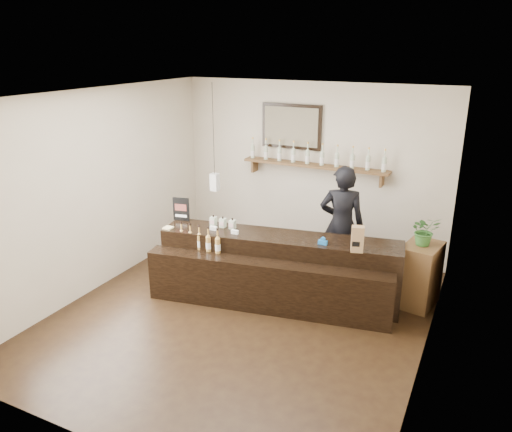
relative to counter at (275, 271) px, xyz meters
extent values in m
plane|color=black|center=(-0.22, -0.58, -0.43)|extent=(5.00, 5.00, 0.00)
plane|color=beige|center=(-0.22, 1.92, 0.97)|extent=(4.50, 0.00, 4.50)
plane|color=beige|center=(-0.22, -3.08, 0.97)|extent=(4.50, 0.00, 4.50)
plane|color=beige|center=(-2.47, -0.58, 0.97)|extent=(0.00, 5.00, 5.00)
plane|color=beige|center=(2.03, -0.58, 0.97)|extent=(0.00, 5.00, 5.00)
plane|color=white|center=(-0.22, -0.58, 2.37)|extent=(5.00, 5.00, 0.00)
cube|color=brown|center=(-0.12, 1.79, 1.07)|extent=(2.40, 0.25, 0.04)
cube|color=brown|center=(-1.20, 1.82, 0.95)|extent=(0.04, 0.20, 0.20)
cube|color=brown|center=(0.96, 1.82, 0.95)|extent=(0.04, 0.20, 0.20)
cube|color=black|center=(-0.57, 1.89, 1.65)|extent=(1.02, 0.04, 0.72)
cube|color=#42372A|center=(-0.57, 1.86, 1.65)|extent=(0.92, 0.01, 0.62)
cube|color=white|center=(-1.52, 1.02, 0.82)|extent=(0.12, 0.12, 0.28)
cylinder|color=black|center=(-1.52, 1.02, 1.67)|extent=(0.01, 0.01, 1.41)
cylinder|color=beige|center=(-1.22, 1.79, 1.20)|extent=(0.07, 0.07, 0.20)
cone|color=beige|center=(-1.22, 1.79, 1.32)|extent=(0.07, 0.07, 0.05)
cylinder|color=beige|center=(-1.22, 1.79, 1.38)|extent=(0.02, 0.02, 0.07)
cylinder|color=gold|center=(-1.22, 1.79, 1.43)|extent=(0.03, 0.03, 0.02)
cylinder|color=white|center=(-1.22, 1.79, 1.18)|extent=(0.07, 0.07, 0.09)
cylinder|color=beige|center=(-0.98, 1.79, 1.20)|extent=(0.07, 0.07, 0.20)
cone|color=beige|center=(-0.98, 1.79, 1.32)|extent=(0.07, 0.07, 0.05)
cylinder|color=beige|center=(-0.98, 1.79, 1.38)|extent=(0.02, 0.02, 0.07)
cylinder|color=gold|center=(-0.98, 1.79, 1.43)|extent=(0.03, 0.03, 0.02)
cylinder|color=white|center=(-0.98, 1.79, 1.18)|extent=(0.07, 0.07, 0.09)
cylinder|color=beige|center=(-0.73, 1.79, 1.20)|extent=(0.07, 0.07, 0.20)
cone|color=beige|center=(-0.73, 1.79, 1.32)|extent=(0.07, 0.07, 0.05)
cylinder|color=beige|center=(-0.73, 1.79, 1.38)|extent=(0.02, 0.02, 0.07)
cylinder|color=gold|center=(-0.73, 1.79, 1.43)|extent=(0.03, 0.03, 0.02)
cylinder|color=white|center=(-0.73, 1.79, 1.18)|extent=(0.07, 0.07, 0.09)
cylinder|color=beige|center=(-0.49, 1.79, 1.20)|extent=(0.07, 0.07, 0.20)
cone|color=beige|center=(-0.49, 1.79, 1.32)|extent=(0.07, 0.07, 0.05)
cylinder|color=beige|center=(-0.49, 1.79, 1.38)|extent=(0.02, 0.02, 0.07)
cylinder|color=gold|center=(-0.49, 1.79, 1.43)|extent=(0.03, 0.03, 0.02)
cylinder|color=white|center=(-0.49, 1.79, 1.18)|extent=(0.07, 0.07, 0.09)
cylinder|color=beige|center=(-0.24, 1.79, 1.20)|extent=(0.07, 0.07, 0.20)
cone|color=beige|center=(-0.24, 1.79, 1.32)|extent=(0.07, 0.07, 0.05)
cylinder|color=beige|center=(-0.24, 1.79, 1.38)|extent=(0.02, 0.02, 0.07)
cylinder|color=gold|center=(-0.24, 1.79, 1.43)|extent=(0.03, 0.03, 0.02)
cylinder|color=white|center=(-0.24, 1.79, 1.18)|extent=(0.07, 0.07, 0.09)
cylinder|color=beige|center=(0.00, 1.79, 1.20)|extent=(0.07, 0.07, 0.20)
cone|color=beige|center=(0.00, 1.79, 1.32)|extent=(0.07, 0.07, 0.05)
cylinder|color=beige|center=(0.00, 1.79, 1.38)|extent=(0.02, 0.02, 0.07)
cylinder|color=gold|center=(0.00, 1.79, 1.43)|extent=(0.03, 0.03, 0.02)
cylinder|color=white|center=(0.00, 1.79, 1.18)|extent=(0.07, 0.07, 0.09)
cylinder|color=beige|center=(0.25, 1.79, 1.20)|extent=(0.07, 0.07, 0.20)
cone|color=beige|center=(0.25, 1.79, 1.32)|extent=(0.07, 0.07, 0.05)
cylinder|color=beige|center=(0.25, 1.79, 1.38)|extent=(0.02, 0.02, 0.07)
cylinder|color=gold|center=(0.25, 1.79, 1.43)|extent=(0.03, 0.03, 0.02)
cylinder|color=white|center=(0.25, 1.79, 1.18)|extent=(0.07, 0.07, 0.09)
cylinder|color=beige|center=(0.49, 1.79, 1.20)|extent=(0.07, 0.07, 0.20)
cone|color=beige|center=(0.49, 1.79, 1.32)|extent=(0.07, 0.07, 0.05)
cylinder|color=beige|center=(0.49, 1.79, 1.38)|extent=(0.02, 0.02, 0.07)
cylinder|color=gold|center=(0.49, 1.79, 1.43)|extent=(0.03, 0.03, 0.02)
cylinder|color=white|center=(0.49, 1.79, 1.18)|extent=(0.07, 0.07, 0.09)
cylinder|color=beige|center=(0.74, 1.79, 1.20)|extent=(0.07, 0.07, 0.20)
cone|color=beige|center=(0.74, 1.79, 1.32)|extent=(0.07, 0.07, 0.05)
cylinder|color=beige|center=(0.74, 1.79, 1.38)|extent=(0.02, 0.02, 0.07)
cylinder|color=gold|center=(0.74, 1.79, 1.43)|extent=(0.03, 0.03, 0.02)
cylinder|color=white|center=(0.74, 1.79, 1.18)|extent=(0.07, 0.07, 0.09)
cylinder|color=beige|center=(0.98, 1.79, 1.20)|extent=(0.07, 0.07, 0.20)
cone|color=beige|center=(0.98, 1.79, 1.32)|extent=(0.07, 0.07, 0.05)
cylinder|color=beige|center=(0.98, 1.79, 1.38)|extent=(0.02, 0.02, 0.07)
cylinder|color=gold|center=(0.98, 1.79, 1.43)|extent=(0.03, 0.03, 0.02)
cylinder|color=white|center=(0.98, 1.79, 1.18)|extent=(0.07, 0.07, 0.09)
cube|color=black|center=(0.01, 0.12, 0.03)|extent=(3.30, 1.11, 0.91)
cube|color=black|center=(0.01, -0.31, -0.08)|extent=(3.25, 0.83, 0.69)
cube|color=white|center=(-0.90, -0.09, 0.51)|extent=(0.10, 0.04, 0.05)
cube|color=white|center=(-0.57, -0.09, 0.51)|extent=(0.10, 0.04, 0.05)
cube|color=#EFD992|center=(-1.50, -0.31, 0.32)|extent=(0.12, 0.12, 0.12)
cube|color=#EFD992|center=(-1.50, -0.31, 0.44)|extent=(0.12, 0.12, 0.12)
cube|color=beige|center=(-1.00, 0.07, 0.54)|extent=(0.08, 0.08, 0.13)
cube|color=beige|center=(-1.00, 0.03, 0.54)|extent=(0.07, 0.00, 0.06)
cylinder|color=black|center=(-1.00, 0.07, 0.62)|extent=(0.02, 0.02, 0.03)
cube|color=beige|center=(-0.84, 0.07, 0.54)|extent=(0.08, 0.08, 0.13)
cube|color=beige|center=(-0.84, 0.03, 0.54)|extent=(0.07, 0.00, 0.06)
cylinder|color=black|center=(-0.84, 0.07, 0.62)|extent=(0.02, 0.02, 0.03)
cube|color=beige|center=(-0.69, 0.07, 0.54)|extent=(0.08, 0.08, 0.13)
cube|color=beige|center=(-0.69, 0.03, 0.54)|extent=(0.07, 0.00, 0.06)
cylinder|color=black|center=(-0.69, 0.07, 0.62)|extent=(0.02, 0.02, 0.03)
cylinder|color=#B6873D|center=(-1.28, -0.31, 0.36)|extent=(0.07, 0.07, 0.20)
cone|color=#B6873D|center=(-1.28, -0.31, 0.49)|extent=(0.07, 0.07, 0.05)
cylinder|color=#B6873D|center=(-1.28, -0.31, 0.55)|extent=(0.02, 0.02, 0.07)
cylinder|color=black|center=(-1.28, -0.31, 0.60)|extent=(0.03, 0.03, 0.02)
cylinder|color=white|center=(-1.28, -0.31, 0.34)|extent=(0.07, 0.07, 0.09)
cylinder|color=#B6873D|center=(-1.14, -0.31, 0.36)|extent=(0.07, 0.07, 0.20)
cone|color=#B6873D|center=(-1.14, -0.31, 0.49)|extent=(0.07, 0.07, 0.05)
cylinder|color=#B6873D|center=(-1.14, -0.31, 0.55)|extent=(0.02, 0.02, 0.07)
cylinder|color=black|center=(-1.14, -0.31, 0.60)|extent=(0.03, 0.03, 0.02)
cylinder|color=white|center=(-1.14, -0.31, 0.34)|extent=(0.07, 0.07, 0.09)
cylinder|color=#B6873D|center=(-1.00, -0.31, 0.36)|extent=(0.07, 0.07, 0.20)
cone|color=#B6873D|center=(-1.00, -0.31, 0.49)|extent=(0.07, 0.07, 0.05)
cylinder|color=#B6873D|center=(-1.00, -0.31, 0.55)|extent=(0.02, 0.02, 0.07)
cylinder|color=black|center=(-1.00, -0.31, 0.60)|extent=(0.03, 0.03, 0.02)
cylinder|color=white|center=(-1.00, -0.31, 0.34)|extent=(0.07, 0.07, 0.09)
cylinder|color=#B6873D|center=(-0.85, -0.31, 0.36)|extent=(0.07, 0.07, 0.20)
cone|color=#B6873D|center=(-0.85, -0.31, 0.49)|extent=(0.07, 0.07, 0.05)
cylinder|color=#B6873D|center=(-0.85, -0.31, 0.55)|extent=(0.02, 0.02, 0.07)
cylinder|color=black|center=(-0.85, -0.31, 0.60)|extent=(0.03, 0.03, 0.02)
cylinder|color=white|center=(-0.85, -0.31, 0.34)|extent=(0.07, 0.07, 0.09)
cylinder|color=#B6873D|center=(-0.71, -0.31, 0.36)|extent=(0.07, 0.07, 0.20)
cone|color=#B6873D|center=(-0.71, -0.31, 0.49)|extent=(0.07, 0.07, 0.05)
cylinder|color=#B6873D|center=(-0.71, -0.31, 0.55)|extent=(0.02, 0.02, 0.07)
cylinder|color=black|center=(-0.71, -0.31, 0.60)|extent=(0.03, 0.03, 0.02)
cylinder|color=white|center=(-0.71, -0.31, 0.34)|extent=(0.07, 0.07, 0.09)
cube|color=black|center=(-1.52, 0.05, 0.65)|extent=(0.25, 0.07, 0.35)
cube|color=brown|center=(-1.52, 0.04, 0.68)|extent=(0.17, 0.04, 0.10)
cube|color=white|center=(-1.52, 0.04, 0.56)|extent=(0.17, 0.04, 0.04)
cube|color=#996E4A|center=(1.08, 0.04, 0.65)|extent=(0.18, 0.15, 0.33)
cube|color=black|center=(1.08, -0.02, 0.60)|extent=(0.09, 0.03, 0.07)
cube|color=#1863AD|center=(0.63, 0.08, 0.51)|extent=(0.12, 0.05, 0.05)
cylinder|color=#1863AD|center=(0.63, 0.08, 0.55)|extent=(0.06, 0.03, 0.06)
cube|color=brown|center=(1.78, 0.73, 0.01)|extent=(0.53, 0.66, 0.86)
imported|color=#336629|center=(1.78, 0.73, 0.64)|extent=(0.46, 0.44, 0.40)
imported|color=black|center=(0.61, 0.97, 0.56)|extent=(0.82, 0.64, 1.98)
camera|label=1|loc=(2.44, -5.63, 2.93)|focal=35.00mm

